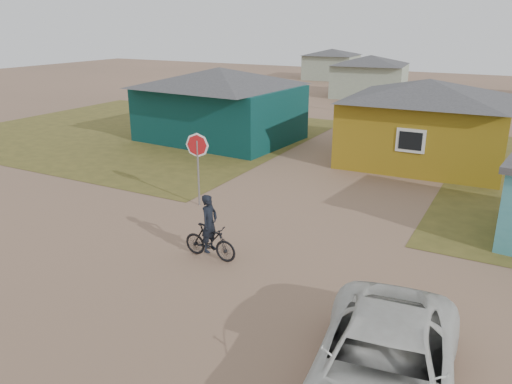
# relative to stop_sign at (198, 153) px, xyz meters

# --- Properties ---
(ground) EXTENTS (120.00, 120.00, 0.00)m
(ground) POSITION_rel_stop_sign_xyz_m (3.44, -4.07, -1.95)
(ground) COLOR #8A674F
(grass_nw) EXTENTS (20.00, 18.00, 0.00)m
(grass_nw) POSITION_rel_stop_sign_xyz_m (-10.56, 8.93, -1.95)
(grass_nw) COLOR brown
(grass_nw) RESTS_ON ground
(house_teal) EXTENTS (8.93, 7.08, 4.00)m
(house_teal) POSITION_rel_stop_sign_xyz_m (-5.06, 9.43, 0.10)
(house_teal) COLOR #082F2F
(house_teal) RESTS_ON ground
(house_yellow) EXTENTS (7.72, 6.76, 3.90)m
(house_yellow) POSITION_rel_stop_sign_xyz_m (5.94, 9.93, 0.05)
(house_yellow) COLOR olive
(house_yellow) RESTS_ON ground
(house_pale_west) EXTENTS (7.04, 6.15, 3.60)m
(house_pale_west) POSITION_rel_stop_sign_xyz_m (-2.56, 29.93, -0.09)
(house_pale_west) COLOR gray
(house_pale_west) RESTS_ON ground
(house_pale_north) EXTENTS (6.28, 5.81, 3.40)m
(house_pale_north) POSITION_rel_stop_sign_xyz_m (-10.56, 41.93, -0.20)
(house_pale_north) COLOR gray
(house_pale_north) RESTS_ON ground
(stop_sign) EXTENTS (0.86, 0.23, 2.68)m
(stop_sign) POSITION_rel_stop_sign_xyz_m (0.00, 0.00, 0.00)
(stop_sign) COLOR gray
(stop_sign) RESTS_ON ground
(cyclist) EXTENTS (1.67, 0.60, 1.89)m
(cyclist) POSITION_rel_stop_sign_xyz_m (2.74, -3.42, -1.26)
(cyclist) COLOR black
(cyclist) RESTS_ON ground
(vehicle) EXTENTS (3.13, 5.57, 1.47)m
(vehicle) POSITION_rel_stop_sign_xyz_m (8.52, -6.83, -1.22)
(vehicle) COLOR silver
(vehicle) RESTS_ON ground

